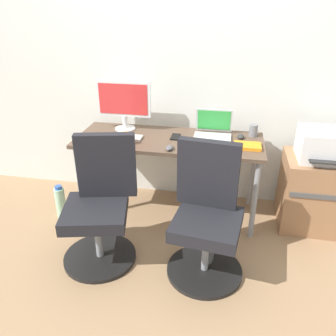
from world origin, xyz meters
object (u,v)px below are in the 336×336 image
office_chair_left (100,207)px  printer (324,145)px  water_bottle_on_floor (61,202)px  desktop_monitor (124,102)px  side_cabinet (314,192)px  coffee_mug (126,139)px  office_chair_right (207,218)px  open_laptop (213,131)px

office_chair_left → printer: 1.79m
water_bottle_on_floor → desktop_monitor: desktop_monitor is taller
side_cabinet → printer: size_ratio=1.55×
office_chair_left → desktop_monitor: bearing=93.4°
office_chair_left → coffee_mug: office_chair_left is taller
water_bottle_on_floor → coffee_mug: coffee_mug is taller
office_chair_right → desktop_monitor: bearing=134.3°
desktop_monitor → coffee_mug: 0.41m
office_chair_right → side_cabinet: office_chair_right is taller
printer → water_bottle_on_floor: printer is taller
printer → coffee_mug: size_ratio=4.35×
coffee_mug → water_bottle_on_floor: bearing=-172.2°
office_chair_right → water_bottle_on_floor: office_chair_right is taller
printer → water_bottle_on_floor: size_ratio=1.29×
office_chair_left → printer: office_chair_left is taller
water_bottle_on_floor → desktop_monitor: size_ratio=0.65×
office_chair_left → coffee_mug: 0.61m
printer → open_laptop: bearing=174.4°
side_cabinet → coffee_mug: coffee_mug is taller
office_chair_right → water_bottle_on_floor: 1.41m
office_chair_left → coffee_mug: (0.06, 0.50, 0.34)m
office_chair_right → desktop_monitor: (-0.82, 0.84, 0.54)m
side_cabinet → open_laptop: (-0.87, 0.08, 0.46)m
office_chair_left → water_bottle_on_floor: (-0.55, 0.42, -0.28)m
office_chair_left → office_chair_right: bearing=0.1°
water_bottle_on_floor → open_laptop: size_ratio=1.00×
desktop_monitor → coffee_mug: size_ratio=5.22×
water_bottle_on_floor → open_laptop: open_laptop is taller
open_laptop → desktop_monitor: bearing=176.8°
office_chair_right → desktop_monitor: size_ratio=1.96×
printer → desktop_monitor: (-1.66, 0.13, 0.23)m
coffee_mug → office_chair_left: bearing=-97.0°
desktop_monitor → water_bottle_on_floor: bearing=-140.0°
office_chair_right → coffee_mug: size_ratio=10.22×
water_bottle_on_floor → coffee_mug: bearing=7.8°
open_laptop → coffee_mug: (-0.67, -0.29, -0.01)m
office_chair_left → side_cabinet: size_ratio=1.52×
office_chair_left → coffee_mug: bearing=83.0°
desktop_monitor → open_laptop: bearing=-3.2°
water_bottle_on_floor → open_laptop: (1.29, 0.38, 0.62)m
side_cabinet → open_laptop: open_laptop is taller
printer → desktop_monitor: size_ratio=0.83×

